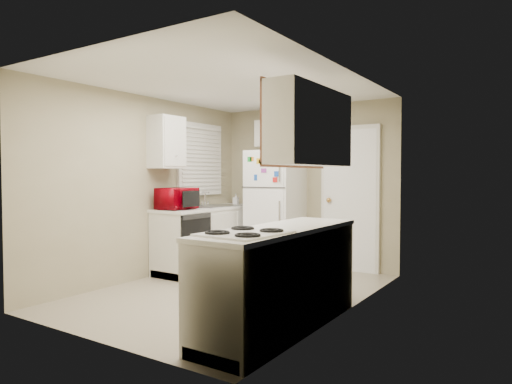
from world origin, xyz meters
The scene contains 19 objects.
floor centered at (0.00, 0.00, 0.00)m, with size 3.80×3.80×0.00m, color #B7AB93.
ceiling centered at (0.00, 0.00, 2.40)m, with size 3.80×3.80×0.00m, color white.
wall_left centered at (-1.40, 0.00, 1.20)m, with size 3.80×3.80×0.00m, color tan.
wall_right centered at (1.40, 0.00, 1.20)m, with size 3.80×3.80×0.00m, color tan.
wall_back centered at (0.00, 1.90, 1.20)m, with size 2.80×2.80×0.00m, color tan.
wall_front centered at (0.00, -1.90, 1.20)m, with size 2.80×2.80×0.00m, color tan.
left_counter centered at (-1.10, 0.90, 0.45)m, with size 0.60×1.80×0.90m, color silver.
dishwasher centered at (-0.81, 0.30, 0.49)m, with size 0.03×0.58×0.72m, color black.
sink centered at (-1.10, 1.05, 0.86)m, with size 0.54×0.74×0.16m, color gray.
microwave centered at (-1.13, 0.28, 1.05)m, with size 0.29×0.52×0.35m, color #95000C.
soap_bottle centered at (-1.09, 1.59, 1.00)m, with size 0.07×0.08×0.17m, color white.
window_blinds centered at (-1.36, 1.05, 1.60)m, with size 0.10×0.98×1.08m, color silver.
upper_cabinet_left centered at (-1.25, 0.22, 1.80)m, with size 0.30×0.45×0.70m, color silver.
refrigerator centered at (-0.34, 1.56, 0.86)m, with size 0.71×0.69×1.72m, color white.
cabinet_over_fridge centered at (-0.40, 1.75, 2.00)m, with size 0.70×0.30×0.40m, color silver.
interior_door centered at (0.70, 1.86, 1.02)m, with size 0.86×0.06×2.08m, color white.
right_counter centered at (1.10, -0.80, 0.45)m, with size 0.60×2.00×0.90m, color silver.
stove centered at (1.10, -1.35, 0.40)m, with size 0.54×0.66×0.80m, color white.
upper_cabinet_right centered at (1.25, -0.50, 1.80)m, with size 0.30×1.20×0.70m, color silver.
Camera 1 is at (3.11, -4.27, 1.36)m, focal length 32.00 mm.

